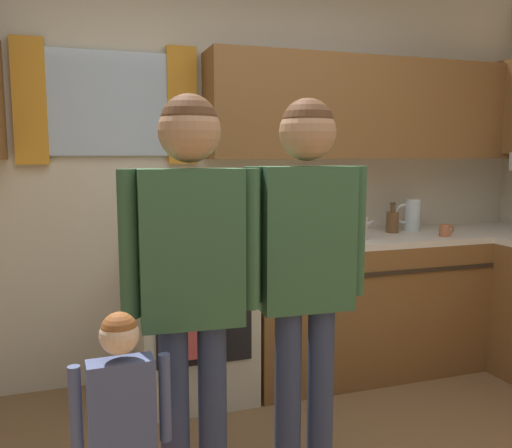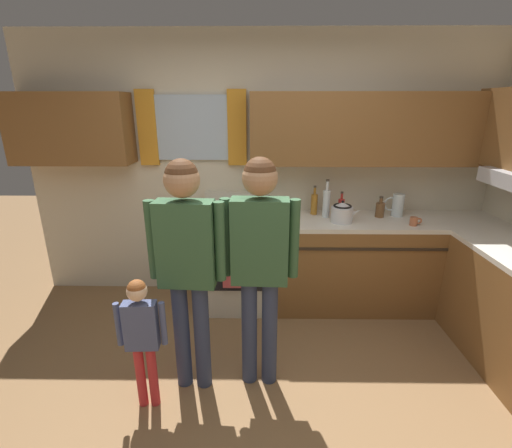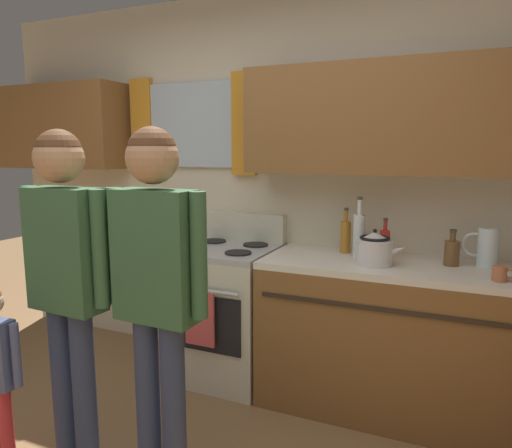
# 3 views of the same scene
# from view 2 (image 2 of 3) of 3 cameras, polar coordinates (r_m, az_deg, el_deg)

# --- Properties ---
(ground_plane) EXTENTS (12.00, 12.00, 0.00)m
(ground_plane) POSITION_cam_2_polar(r_m,az_deg,el_deg) (2.60, -0.02, -29.74)
(ground_plane) COLOR olive
(back_wall_unit) EXTENTS (4.60, 0.42, 2.60)m
(back_wall_unit) POSITION_cam_2_polar(r_m,az_deg,el_deg) (3.59, 1.52, 10.80)
(back_wall_unit) COLOR beige
(back_wall_unit) RESTS_ON ground
(kitchen_counter_run) EXTENTS (2.18, 1.97, 0.90)m
(kitchen_counter_run) POSITION_cam_2_polar(r_m,az_deg,el_deg) (3.58, 25.49, -8.07)
(kitchen_counter_run) COLOR brown
(kitchen_counter_run) RESTS_ON ground
(stove_oven) EXTENTS (0.64, 0.67, 1.10)m
(stove_oven) POSITION_cam_2_polar(r_m,az_deg,el_deg) (3.60, -3.15, -5.69)
(stove_oven) COLOR beige
(stove_oven) RESTS_ON ground
(bottle_sauce_red) EXTENTS (0.06, 0.06, 0.25)m
(bottle_sauce_red) POSITION_cam_2_polar(r_m,az_deg,el_deg) (3.58, 13.32, 2.64)
(bottle_sauce_red) COLOR red
(bottle_sauce_red) RESTS_ON kitchen_counter_run
(bottle_squat_brown) EXTENTS (0.08, 0.08, 0.21)m
(bottle_squat_brown) POSITION_cam_2_polar(r_m,az_deg,el_deg) (3.67, 19.06, 2.21)
(bottle_squat_brown) COLOR brown
(bottle_squat_brown) RESTS_ON kitchen_counter_run
(bottle_oil_amber) EXTENTS (0.06, 0.06, 0.29)m
(bottle_oil_amber) POSITION_cam_2_polar(r_m,az_deg,el_deg) (3.60, 9.20, 3.23)
(bottle_oil_amber) COLOR #B27223
(bottle_oil_amber) RESTS_ON kitchen_counter_run
(bottle_tall_clear) EXTENTS (0.07, 0.07, 0.37)m
(bottle_tall_clear) POSITION_cam_2_polar(r_m,az_deg,el_deg) (3.52, 11.08, 3.30)
(bottle_tall_clear) COLOR silver
(bottle_tall_clear) RESTS_ON kitchen_counter_run
(cup_terracotta) EXTENTS (0.11, 0.07, 0.08)m
(cup_terracotta) POSITION_cam_2_polar(r_m,az_deg,el_deg) (3.53, 23.78, 0.39)
(cup_terracotta) COLOR #B76642
(cup_terracotta) RESTS_ON kitchen_counter_run
(stovetop_kettle) EXTENTS (0.27, 0.20, 0.21)m
(stovetop_kettle) POSITION_cam_2_polar(r_m,az_deg,el_deg) (3.41, 13.50, 1.84)
(stovetop_kettle) COLOR silver
(stovetop_kettle) RESTS_ON kitchen_counter_run
(water_pitcher) EXTENTS (0.19, 0.11, 0.22)m
(water_pitcher) POSITION_cam_2_polar(r_m,az_deg,el_deg) (3.75, 21.47, 2.83)
(water_pitcher) COLOR silver
(water_pitcher) RESTS_ON kitchen_counter_run
(adult_holding_child) EXTENTS (0.51, 0.22, 1.64)m
(adult_holding_child) POSITION_cam_2_polar(r_m,az_deg,el_deg) (2.36, -10.95, -4.54)
(adult_holding_child) COLOR #2D3856
(adult_holding_child) RESTS_ON ground
(adult_in_plaid) EXTENTS (0.51, 0.22, 1.64)m
(adult_in_plaid) POSITION_cam_2_polar(r_m,az_deg,el_deg) (2.35, 0.59, -4.20)
(adult_in_plaid) COLOR #2D3856
(adult_in_plaid) RESTS_ON ground
(small_child) EXTENTS (0.32, 0.13, 0.94)m
(small_child) POSITION_cam_2_polar(r_m,az_deg,el_deg) (2.47, -17.69, -15.71)
(small_child) COLOR red
(small_child) RESTS_ON ground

